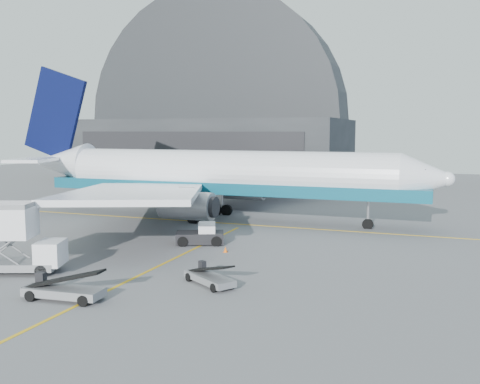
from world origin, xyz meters
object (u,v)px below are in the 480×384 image
at_px(catering_truck, 10,240).
at_px(pushback_tug, 201,236).
at_px(airliner, 210,175).
at_px(belt_loader_a, 63,290).
at_px(belt_loader_b, 209,277).

distance_m(catering_truck, pushback_tug, 15.98).
height_order(airliner, belt_loader_a, airliner).
bearing_deg(pushback_tug, belt_loader_a, -116.82).
xyz_separation_m(airliner, belt_loader_b, (10.22, -23.78, -4.50)).
bearing_deg(belt_loader_a, pushback_tug, 81.07).
distance_m(pushback_tug, belt_loader_a, 17.16).
xyz_separation_m(airliner, pushback_tug, (4.53, -12.47, -4.29)).
bearing_deg(pushback_tug, catering_truck, -145.29).
bearing_deg(pushback_tug, airliner, 87.02).
bearing_deg(airliner, belt_loader_b, -66.74).
bearing_deg(pushback_tug, belt_loader_b, -86.26).
height_order(pushback_tug, belt_loader_b, pushback_tug).
xyz_separation_m(catering_truck, pushback_tug, (8.50, 13.43, -1.63)).
bearing_deg(catering_truck, belt_loader_b, -12.07).
distance_m(catering_truck, belt_loader_a, 8.40).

